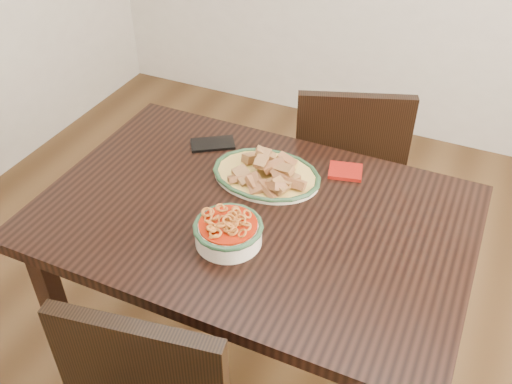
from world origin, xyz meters
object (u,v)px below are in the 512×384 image
at_px(dining_table, 253,234).
at_px(noodle_bowl, 228,230).
at_px(chair_far, 346,168).
at_px(smartphone, 213,144).
at_px(fish_plate, 266,166).

xyz_separation_m(dining_table, noodle_bowl, (-0.01, -0.15, 0.13)).
xyz_separation_m(dining_table, chair_far, (0.10, 0.68, -0.16)).
height_order(dining_table, smartphone, smartphone).
bearing_deg(dining_table, chair_far, 81.33).
bearing_deg(smartphone, chair_far, 13.14).
bearing_deg(noodle_bowl, fish_plate, 94.39).
relative_size(dining_table, fish_plate, 3.65).
bearing_deg(chair_far, fish_plate, 55.10).
distance_m(noodle_bowl, smartphone, 0.50).
relative_size(fish_plate, noodle_bowl, 1.78).
distance_m(fish_plate, noodle_bowl, 0.32).
relative_size(chair_far, smartphone, 5.86).
xyz_separation_m(chair_far, fish_plate, (-0.14, -0.51, 0.30)).
height_order(chair_far, fish_plate, chair_far).
distance_m(dining_table, fish_plate, 0.22).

